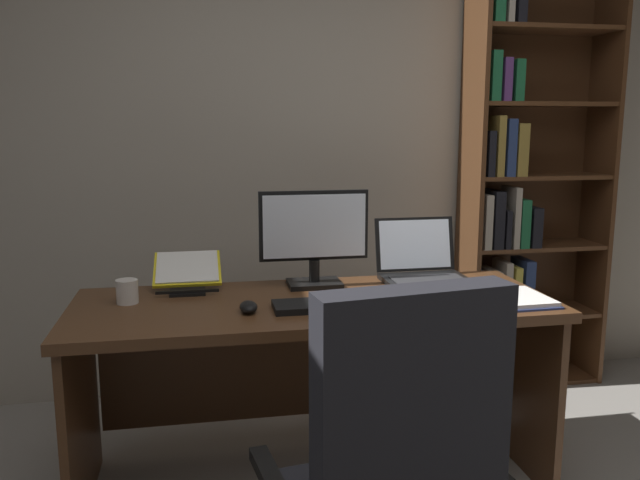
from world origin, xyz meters
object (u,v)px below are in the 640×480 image
desk (311,344)px  open_binder (485,300)px  reading_stand_with_book (187,272)px  pen (412,292)px  computer_mouse (249,307)px  laptop (422,268)px  monitor (314,239)px  bookshelf (520,189)px  coffee_mug (127,292)px  keyboard (330,305)px  notepad (407,294)px

desk → open_binder: size_ratio=3.68×
reading_stand_with_book → pen: reading_stand_with_book is taller
open_binder → pen: bearing=143.5°
computer_mouse → open_binder: size_ratio=0.21×
laptop → monitor: bearing=-179.1°
laptop → computer_mouse: size_ratio=3.46×
bookshelf → coffee_mug: bookshelf is taller
keyboard → coffee_mug: size_ratio=4.66×
bookshelf → open_binder: bookshelf is taller
bookshelf → monitor: 1.38m
pen → reading_stand_with_book: bearing=161.2°
notepad → laptop: bearing=57.9°
reading_stand_with_book → computer_mouse: bearing=-61.9°
laptop → computer_mouse: 0.85m
monitor → notepad: bearing=-33.9°
reading_stand_with_book → keyboard: bearing=-38.3°
desk → laptop: 0.59m
notepad → coffee_mug: 1.07m
keyboard → laptop: bearing=35.9°
desk → computer_mouse: (-0.26, -0.20, 0.22)m
pen → coffee_mug: coffee_mug is taller
bookshelf → pen: bearing=-136.6°
bookshelf → keyboard: (-1.23, -0.95, -0.31)m
keyboard → pen: size_ratio=3.00×
laptop → notepad: 0.28m
monitor → keyboard: monitor is taller
desk → reading_stand_with_book: reading_stand_with_book is taller
desk → pen: size_ratio=13.07×
bookshelf → reading_stand_with_book: bookshelf is taller
monitor → bookshelf: bearing=26.4°
monitor → open_binder: monitor is taller
laptop → pen: bearing=-118.4°
notepad → pen: (0.02, 0.00, 0.01)m
computer_mouse → notepad: (0.63, 0.11, -0.02)m
monitor → notepad: (0.33, -0.22, -0.19)m
keyboard → coffee_mug: coffee_mug is taller
desk → bookshelf: bookshelf is taller
laptop → notepad: bearing=-122.1°
desk → notepad: notepad is taller
notepad → reading_stand_with_book: bearing=160.8°
reading_stand_with_book → desk: bearing=-24.0°
coffee_mug → bookshelf: bearing=20.6°
keyboard → pen: bearing=18.0°
computer_mouse → pen: size_ratio=0.74×
computer_mouse → coffee_mug: size_ratio=1.15×
laptop → reading_stand_with_book: 1.00m
bookshelf → notepad: size_ratio=10.90×
desk → coffee_mug: 0.74m
bookshelf → reading_stand_with_book: (-1.75, -0.54, -0.26)m
monitor → pen: 0.45m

